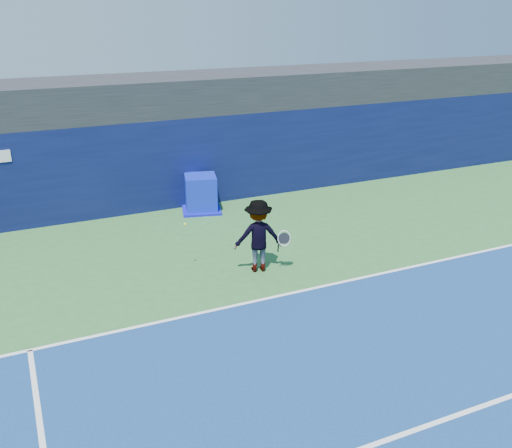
% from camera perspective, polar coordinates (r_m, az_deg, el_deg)
% --- Properties ---
extents(ground, '(80.00, 80.00, 0.00)m').
position_cam_1_polar(ground, '(11.20, 6.62, -14.46)').
color(ground, '#2F6830').
rests_on(ground, ground).
extents(baseline, '(24.00, 0.10, 0.01)m').
position_cam_1_polar(baseline, '(13.44, 0.11, -7.67)').
color(baseline, white).
rests_on(baseline, ground).
extents(service_line, '(24.00, 0.10, 0.01)m').
position_cam_1_polar(service_line, '(9.92, 12.83, -20.36)').
color(service_line, white).
rests_on(service_line, ground).
extents(stadium_band, '(36.00, 3.00, 1.20)m').
position_cam_1_polar(stadium_band, '(20.04, -10.13, 12.60)').
color(stadium_band, black).
rests_on(stadium_band, back_wall_assembly).
extents(back_wall_assembly, '(36.00, 1.03, 3.00)m').
position_cam_1_polar(back_wall_assembly, '(19.51, -9.00, 6.12)').
color(back_wall_assembly, '#0B113D').
rests_on(back_wall_assembly, ground).
extents(equipment_cart, '(1.53, 1.53, 1.21)m').
position_cam_1_polar(equipment_cart, '(19.05, -5.53, 2.93)').
color(equipment_cart, '#0D1CB9').
rests_on(equipment_cart, ground).
extents(tennis_player, '(1.45, 0.99, 1.92)m').
position_cam_1_polar(tennis_player, '(14.55, 0.24, -1.18)').
color(tennis_player, white).
rests_on(tennis_player, ground).
extents(tennis_ball, '(0.07, 0.07, 0.07)m').
position_cam_1_polar(tennis_ball, '(14.54, -7.12, -0.02)').
color(tennis_ball, '#F0F31B').
rests_on(tennis_ball, ground).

